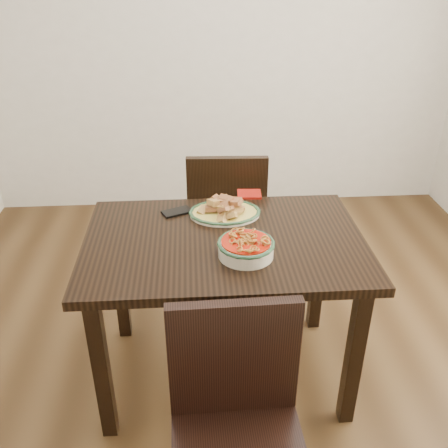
{
  "coord_description": "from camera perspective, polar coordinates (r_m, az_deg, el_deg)",
  "views": [
    {
      "loc": [
        -0.24,
        -1.93,
        1.81
      ],
      "look_at": [
        -0.11,
        -0.11,
        0.81
      ],
      "focal_mm": 40.0,
      "sensor_mm": 36.0,
      "label": 1
    }
  ],
  "objects": [
    {
      "name": "chair_far",
      "position": [
        2.8,
        0.27,
        0.97
      ],
      "size": [
        0.44,
        0.44,
        0.89
      ],
      "rotation": [
        0.0,
        0.0,
        3.1
      ],
      "color": "black",
      "rests_on": "ground"
    },
    {
      "name": "noodle_bowl",
      "position": [
        1.95,
        2.52,
        -2.53
      ],
      "size": [
        0.23,
        0.23,
        0.08
      ],
      "color": "beige",
      "rests_on": "dining_table"
    },
    {
      "name": "fish_plate",
      "position": [
        2.25,
        0.08,
        2.04
      ],
      "size": [
        0.32,
        0.25,
        0.11
      ],
      "color": "beige",
      "rests_on": "dining_table"
    },
    {
      "name": "chair_near",
      "position": [
        1.7,
        1.51,
        -21.74
      ],
      "size": [
        0.43,
        0.43,
        0.89
      ],
      "rotation": [
        0.0,
        0.0,
        0.02
      ],
      "color": "black",
      "rests_on": "ground"
    },
    {
      "name": "wall_back",
      "position": [
        3.72,
        -0.29,
        20.97
      ],
      "size": [
        3.5,
        0.1,
        2.6
      ],
      "primitive_type": "cube",
      "color": "silver",
      "rests_on": "ground"
    },
    {
      "name": "dining_table",
      "position": [
        2.14,
        0.04,
        -4.06
      ],
      "size": [
        1.17,
        0.78,
        0.75
      ],
      "color": "black",
      "rests_on": "ground"
    },
    {
      "name": "smartphone",
      "position": [
        2.3,
        -5.41,
        1.4
      ],
      "size": [
        0.15,
        0.12,
        0.01
      ],
      "primitive_type": "cube",
      "rotation": [
        0.0,
        0.0,
        0.42
      ],
      "color": "black",
      "rests_on": "dining_table"
    },
    {
      "name": "floor",
      "position": [
        2.65,
        2.29,
        -14.19
      ],
      "size": [
        3.5,
        3.5,
        0.0
      ],
      "primitive_type": "plane",
      "color": "#382512",
      "rests_on": "ground"
    },
    {
      "name": "napkin",
      "position": [
        2.46,
        2.9,
        3.43
      ],
      "size": [
        0.12,
        0.1,
        0.01
      ],
      "primitive_type": "cube",
      "rotation": [
        0.0,
        0.0,
        -0.06
      ],
      "color": "#9B140B",
      "rests_on": "dining_table"
    }
  ]
}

